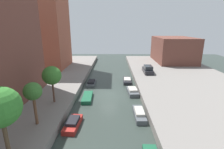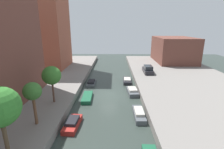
% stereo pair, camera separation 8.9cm
% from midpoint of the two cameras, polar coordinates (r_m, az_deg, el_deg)
% --- Properties ---
extents(ground_plane, '(84.00, 84.00, 0.00)m').
position_cam_midpoint_polar(ground_plane, '(27.71, -1.21, -7.07)').
color(ground_plane, '#2D3833').
extents(quay_left, '(20.00, 64.00, 1.00)m').
position_cam_midpoint_polar(quay_left, '(31.76, -29.51, -5.21)').
color(quay_left, gray).
rests_on(quay_left, ground_plane).
extents(quay_right, '(20.00, 64.00, 1.00)m').
position_cam_midpoint_polar(quay_right, '(30.91, 27.94, -5.54)').
color(quay_right, gray).
rests_on(quay_right, ground_plane).
extents(apartment_tower_far, '(10.00, 10.27, 23.79)m').
position_cam_midpoint_polar(apartment_tower_far, '(44.73, -22.60, 17.52)').
color(apartment_tower_far, brown).
rests_on(apartment_tower_far, quay_left).
extents(low_block_right, '(10.00, 13.74, 6.93)m').
position_cam_midpoint_polar(low_block_right, '(51.83, 20.16, 8.04)').
color(low_block_right, brown).
rests_on(low_block_right, quay_right).
extents(street_tree_0, '(2.97, 2.97, 5.89)m').
position_cam_midpoint_polar(street_tree_0, '(14.52, -34.10, -9.34)').
color(street_tree_0, brown).
rests_on(street_tree_0, quay_left).
extents(street_tree_1, '(1.83, 1.83, 4.61)m').
position_cam_midpoint_polar(street_tree_1, '(18.57, -25.56, -5.43)').
color(street_tree_1, brown).
rests_on(street_tree_1, quay_left).
extents(street_tree_2, '(2.46, 2.46, 5.00)m').
position_cam_midpoint_polar(street_tree_2, '(23.13, -20.00, -0.36)').
color(street_tree_2, brown).
rests_on(street_tree_2, quay_left).
extents(parked_car, '(1.90, 4.75, 1.65)m').
position_cam_midpoint_polar(parked_car, '(37.66, 12.07, 1.60)').
color(parked_car, black).
rests_on(parked_car, quay_right).
extents(moored_boat_left_1, '(1.64, 3.69, 0.91)m').
position_cam_midpoint_polar(moored_boat_left_1, '(20.11, -13.35, -15.96)').
color(moored_boat_left_1, maroon).
rests_on(moored_boat_left_1, ground_plane).
extents(moored_boat_left_2, '(1.56, 4.21, 0.59)m').
position_cam_midpoint_polar(moored_boat_left_2, '(26.44, -8.52, -7.75)').
color(moored_boat_left_2, '#195638').
rests_on(moored_boat_left_2, ground_plane).
extents(moored_boat_left_3, '(1.44, 4.07, 0.83)m').
position_cam_midpoint_polar(moored_boat_left_3, '(32.81, -7.07, -2.78)').
color(moored_boat_left_3, '#4C5156').
rests_on(moored_boat_left_3, ground_plane).
extents(moored_boat_right_2, '(1.31, 4.11, 0.91)m').
position_cam_midpoint_polar(moored_boat_right_2, '(21.72, 9.17, -13.11)').
color(moored_boat_right_2, '#4C5156').
rests_on(moored_boat_right_2, ground_plane).
extents(moored_boat_right_3, '(1.85, 3.88, 0.96)m').
position_cam_midpoint_polar(moored_boat_right_3, '(28.37, 6.94, -5.73)').
color(moored_boat_right_3, '#4C5156').
rests_on(moored_boat_right_3, ground_plane).
extents(moored_boat_right_4, '(1.70, 4.11, 0.82)m').
position_cam_midpoint_polar(moored_boat_right_4, '(33.94, 5.14, -2.04)').
color(moored_boat_right_4, '#232328').
rests_on(moored_boat_right_4, ground_plane).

